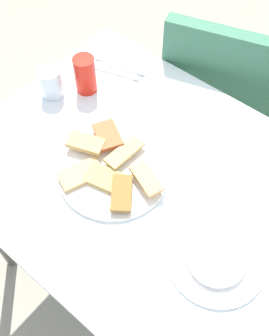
{
  "coord_description": "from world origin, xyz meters",
  "views": [
    {
      "loc": [
        0.35,
        -0.48,
        1.66
      ],
      "look_at": [
        -0.03,
        -0.02,
        0.77
      ],
      "focal_mm": 42.81,
      "sensor_mm": 36.0,
      "label": 1
    }
  ],
  "objects_px": {
    "pide_platter": "(111,169)",
    "salad_plate_greens": "(216,258)",
    "drinking_glass": "(51,83)",
    "fork": "(113,72)",
    "soda_can": "(85,75)",
    "dining_table": "(148,192)",
    "dining_chair": "(217,99)",
    "spoon": "(120,66)",
    "paper_napkin": "(116,70)"
  },
  "relations": [
    {
      "from": "pide_platter",
      "to": "salad_plate_greens",
      "type": "relative_size",
      "value": 1.34
    },
    {
      "from": "drinking_glass",
      "to": "fork",
      "type": "relative_size",
      "value": 0.51
    },
    {
      "from": "soda_can",
      "to": "drinking_glass",
      "type": "relative_size",
      "value": 1.32
    },
    {
      "from": "pide_platter",
      "to": "soda_can",
      "type": "distance_m",
      "value": 0.33
    },
    {
      "from": "dining_table",
      "to": "salad_plate_greens",
      "type": "distance_m",
      "value": 0.31
    },
    {
      "from": "pide_platter",
      "to": "soda_can",
      "type": "bearing_deg",
      "value": 145.35
    },
    {
      "from": "drinking_glass",
      "to": "dining_table",
      "type": "bearing_deg",
      "value": -6.43
    },
    {
      "from": "drinking_glass",
      "to": "dining_chair",
      "type": "bearing_deg",
      "value": 59.53
    },
    {
      "from": "drinking_glass",
      "to": "spoon",
      "type": "bearing_deg",
      "value": 69.98
    },
    {
      "from": "pide_platter",
      "to": "drinking_glass",
      "type": "xyz_separation_m",
      "value": [
        -0.34,
        0.1,
        0.03
      ]
    },
    {
      "from": "pide_platter",
      "to": "spoon",
      "type": "height_order",
      "value": "pide_platter"
    },
    {
      "from": "fork",
      "to": "spoon",
      "type": "distance_m",
      "value": 0.04
    },
    {
      "from": "fork",
      "to": "spoon",
      "type": "height_order",
      "value": "same"
    },
    {
      "from": "dining_table",
      "to": "paper_napkin",
      "type": "bearing_deg",
      "value": 143.04
    },
    {
      "from": "dining_table",
      "to": "drinking_glass",
      "type": "bearing_deg",
      "value": 173.57
    },
    {
      "from": "pide_platter",
      "to": "drinking_glass",
      "type": "height_order",
      "value": "drinking_glass"
    },
    {
      "from": "pide_platter",
      "to": "salad_plate_greens",
      "type": "bearing_deg",
      "value": -4.77
    },
    {
      "from": "soda_can",
      "to": "pide_platter",
      "type": "bearing_deg",
      "value": -34.65
    },
    {
      "from": "dining_chair",
      "to": "drinking_glass",
      "type": "relative_size",
      "value": 9.59
    },
    {
      "from": "dining_table",
      "to": "pide_platter",
      "type": "height_order",
      "value": "pide_platter"
    },
    {
      "from": "dining_table",
      "to": "dining_chair",
      "type": "xyz_separation_m",
      "value": [
        -0.11,
        0.58,
        -0.15
      ]
    },
    {
      "from": "soda_can",
      "to": "paper_napkin",
      "type": "height_order",
      "value": "soda_can"
    },
    {
      "from": "pide_platter",
      "to": "soda_can",
      "type": "height_order",
      "value": "soda_can"
    },
    {
      "from": "dining_chair",
      "to": "salad_plate_greens",
      "type": "distance_m",
      "value": 0.81
    },
    {
      "from": "dining_table",
      "to": "pide_platter",
      "type": "xyz_separation_m",
      "value": [
        -0.09,
        -0.06,
        0.1
      ]
    },
    {
      "from": "salad_plate_greens",
      "to": "spoon",
      "type": "height_order",
      "value": "salad_plate_greens"
    },
    {
      "from": "dining_table",
      "to": "drinking_glass",
      "type": "distance_m",
      "value": 0.45
    },
    {
      "from": "pide_platter",
      "to": "soda_can",
      "type": "xyz_separation_m",
      "value": [
        -0.27,
        0.19,
        0.05
      ]
    },
    {
      "from": "pide_platter",
      "to": "fork",
      "type": "height_order",
      "value": "pide_platter"
    },
    {
      "from": "dining_chair",
      "to": "soda_can",
      "type": "height_order",
      "value": "dining_chair"
    },
    {
      "from": "drinking_glass",
      "to": "fork",
      "type": "bearing_deg",
      "value": 66.57
    },
    {
      "from": "paper_napkin",
      "to": "dining_chair",
      "type": "bearing_deg",
      "value": 54.57
    },
    {
      "from": "spoon",
      "to": "soda_can",
      "type": "bearing_deg",
      "value": -108.96
    },
    {
      "from": "dining_table",
      "to": "dining_chair",
      "type": "bearing_deg",
      "value": 100.55
    },
    {
      "from": "dining_chair",
      "to": "salad_plate_greens",
      "type": "xyz_separation_m",
      "value": [
        0.38,
        -0.67,
        0.26
      ]
    },
    {
      "from": "dining_chair",
      "to": "pide_platter",
      "type": "xyz_separation_m",
      "value": [
        0.02,
        -0.64,
        0.26
      ]
    },
    {
      "from": "paper_napkin",
      "to": "spoon",
      "type": "distance_m",
      "value": 0.02
    },
    {
      "from": "dining_chair",
      "to": "drinking_glass",
      "type": "distance_m",
      "value": 0.68
    },
    {
      "from": "paper_napkin",
      "to": "fork",
      "type": "relative_size",
      "value": 0.79
    },
    {
      "from": "dining_chair",
      "to": "pide_platter",
      "type": "bearing_deg",
      "value": -87.98
    },
    {
      "from": "dining_chair",
      "to": "soda_can",
      "type": "bearing_deg",
      "value": -118.63
    },
    {
      "from": "fork",
      "to": "dining_table",
      "type": "bearing_deg",
      "value": -53.37
    },
    {
      "from": "paper_napkin",
      "to": "spoon",
      "type": "bearing_deg",
      "value": 90.0
    },
    {
      "from": "dining_table",
      "to": "drinking_glass",
      "type": "height_order",
      "value": "drinking_glass"
    },
    {
      "from": "fork",
      "to": "salad_plate_greens",
      "type": "bearing_deg",
      "value": -46.17
    },
    {
      "from": "soda_can",
      "to": "paper_napkin",
      "type": "xyz_separation_m",
      "value": [
        0.01,
        0.13,
        -0.06
      ]
    },
    {
      "from": "salad_plate_greens",
      "to": "soda_can",
      "type": "distance_m",
      "value": 0.67
    },
    {
      "from": "fork",
      "to": "pide_platter",
      "type": "bearing_deg",
      "value": -67.49
    },
    {
      "from": "dining_table",
      "to": "pide_platter",
      "type": "relative_size",
      "value": 3.25
    },
    {
      "from": "pide_platter",
      "to": "fork",
      "type": "relative_size",
      "value": 1.75
    }
  ]
}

